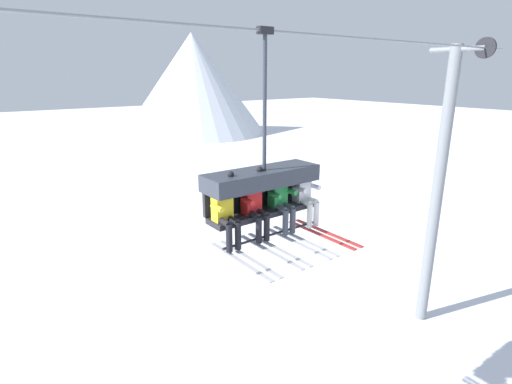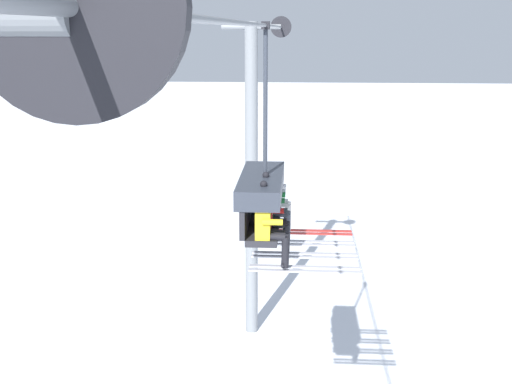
{
  "view_description": "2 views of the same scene",
  "coord_description": "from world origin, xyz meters",
  "px_view_note": "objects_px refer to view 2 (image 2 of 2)",
  "views": [
    {
      "loc": [
        -4.58,
        -6.33,
        8.21
      ],
      "look_at": [
        -0.55,
        -0.91,
        6.21
      ],
      "focal_mm": 28.0,
      "sensor_mm": 36.0,
      "label": 1
    },
    {
      "loc": [
        -10.36,
        -1.34,
        8.85
      ],
      "look_at": [
        -0.15,
        -0.64,
        6.24
      ],
      "focal_mm": 45.0,
      "sensor_mm": 36.0,
      "label": 2
    }
  ],
  "objects_px": {
    "skier_red": "(273,214)",
    "skier_white": "(276,196)",
    "skier_yellow": "(271,226)",
    "lift_tower_far": "(252,177)",
    "chairlift_chair": "(261,191)",
    "skier_green": "(275,205)"
  },
  "relations": [
    {
      "from": "lift_tower_far",
      "to": "skier_red",
      "type": "bearing_deg",
      "value": -173.35
    },
    {
      "from": "lift_tower_far",
      "to": "chairlift_chair",
      "type": "bearing_deg",
      "value": -174.67
    },
    {
      "from": "chairlift_chair",
      "to": "skier_yellow",
      "type": "relative_size",
      "value": 2.09
    },
    {
      "from": "lift_tower_far",
      "to": "skier_white",
      "type": "bearing_deg",
      "value": -172.09
    },
    {
      "from": "skier_red",
      "to": "skier_white",
      "type": "distance_m",
      "value": 1.22
    },
    {
      "from": "lift_tower_far",
      "to": "skier_green",
      "type": "xyz_separation_m",
      "value": [
        -7.32,
        -0.93,
        1.21
      ]
    },
    {
      "from": "skier_green",
      "to": "skier_red",
      "type": "bearing_deg",
      "value": 179.36
    },
    {
      "from": "skier_yellow",
      "to": "skier_white",
      "type": "distance_m",
      "value": 1.84
    },
    {
      "from": "skier_red",
      "to": "skier_white",
      "type": "bearing_deg",
      "value": -0.32
    },
    {
      "from": "chairlift_chair",
      "to": "skier_green",
      "type": "bearing_deg",
      "value": -35.74
    },
    {
      "from": "skier_red",
      "to": "skier_white",
      "type": "xyz_separation_m",
      "value": [
        1.22,
        -0.01,
        -0.02
      ]
    },
    {
      "from": "skier_green",
      "to": "skier_white",
      "type": "height_order",
      "value": "same"
    },
    {
      "from": "skier_red",
      "to": "lift_tower_far",
      "type": "bearing_deg",
      "value": 6.65
    },
    {
      "from": "skier_white",
      "to": "skier_green",
      "type": "bearing_deg",
      "value": 180.0
    },
    {
      "from": "chairlift_chair",
      "to": "skier_green",
      "type": "xyz_separation_m",
      "value": [
        0.31,
        -0.22,
        -0.32
      ]
    },
    {
      "from": "skier_yellow",
      "to": "chairlift_chair",
      "type": "bearing_deg",
      "value": 13.13
    },
    {
      "from": "skier_green",
      "to": "skier_yellow",
      "type": "bearing_deg",
      "value": 179.68
    },
    {
      "from": "skier_white",
      "to": "skier_yellow",
      "type": "bearing_deg",
      "value": 179.79
    },
    {
      "from": "lift_tower_far",
      "to": "skier_red",
      "type": "height_order",
      "value": "lift_tower_far"
    },
    {
      "from": "skier_yellow",
      "to": "skier_red",
      "type": "bearing_deg",
      "value": 0.0
    },
    {
      "from": "chairlift_chair",
      "to": "skier_red",
      "type": "height_order",
      "value": "chairlift_chair"
    },
    {
      "from": "lift_tower_far",
      "to": "skier_yellow",
      "type": "xyz_separation_m",
      "value": [
        -8.54,
        -0.92,
        1.23
      ]
    }
  ]
}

